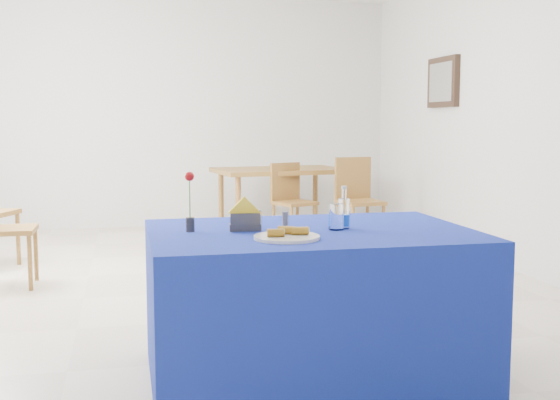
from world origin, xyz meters
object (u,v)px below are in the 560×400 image
at_px(oak_table, 279,175).
at_px(blue_table, 311,304).
at_px(chair_bg_right, 357,194).
at_px(water_bottle, 344,214).
at_px(chair_bg_left, 290,196).
at_px(plate, 287,237).

bearing_deg(oak_table, blue_table, -100.49).
bearing_deg(chair_bg_right, oak_table, 118.18).
height_order(water_bottle, chair_bg_left, water_bottle).
distance_m(oak_table, chair_bg_right, 1.10).
distance_m(blue_table, oak_table, 4.62).
distance_m(plate, chair_bg_right, 4.24).
distance_m(blue_table, chair_bg_left, 4.11).
height_order(blue_table, oak_table, blue_table).
relative_size(blue_table, chair_bg_right, 1.74).
relative_size(water_bottle, oak_table, 0.14).
height_order(oak_table, chair_bg_right, chair_bg_right).
height_order(oak_table, chair_bg_left, chair_bg_left).
bearing_deg(oak_table, plate, -102.06).
height_order(plate, oak_table, plate).
relative_size(water_bottle, chair_bg_right, 0.23).
height_order(water_bottle, oak_table, water_bottle).
distance_m(water_bottle, oak_table, 4.57).
bearing_deg(plate, chair_bg_left, 76.41).
xyz_separation_m(water_bottle, chair_bg_right, (1.31, 3.64, -0.30)).
bearing_deg(blue_table, water_bottle, 4.76).
bearing_deg(chair_bg_right, blue_table, -120.40).
xyz_separation_m(blue_table, chair_bg_right, (1.49, 3.65, 0.15)).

